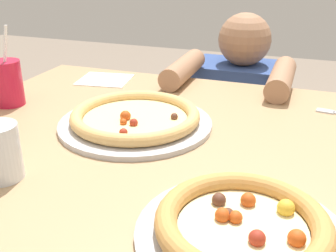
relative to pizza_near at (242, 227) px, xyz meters
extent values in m
cube|color=tan|center=(-0.20, 0.29, -0.04)|extent=(1.19, 0.92, 0.04)
cylinder|color=#826748|center=(-0.72, 0.67, -0.42)|extent=(0.07, 0.07, 0.71)
cylinder|color=#B7B7BC|center=(0.00, 0.00, -0.01)|extent=(0.31, 0.31, 0.01)
cylinder|color=beige|center=(0.00, 0.00, 0.00)|extent=(0.19, 0.19, 0.01)
torus|color=#C68C47|center=(0.00, 0.00, 0.01)|extent=(0.26, 0.26, 0.03)
sphere|color=#BF4C19|center=(-0.03, 0.01, 0.01)|extent=(0.02, 0.02, 0.02)
sphere|color=#BF4C19|center=(0.00, 0.06, 0.01)|extent=(0.02, 0.02, 0.02)
sphere|color=#BF4C19|center=(-0.01, 0.01, 0.01)|extent=(0.02, 0.02, 0.02)
sphere|color=brown|center=(-0.02, 0.01, 0.01)|extent=(0.02, 0.02, 0.02)
sphere|color=gold|center=(0.06, 0.05, 0.01)|extent=(0.03, 0.03, 0.03)
sphere|color=brown|center=(-0.05, 0.04, 0.01)|extent=(0.02, 0.02, 0.02)
sphere|color=#BF4C19|center=(0.08, -0.01, 0.01)|extent=(0.03, 0.03, 0.03)
sphere|color=maroon|center=(0.02, -0.03, 0.01)|extent=(0.02, 0.02, 0.02)
cylinder|color=#B7B7BC|center=(-0.31, 0.33, -0.01)|extent=(0.37, 0.37, 0.01)
cylinder|color=#EFD68C|center=(-0.31, 0.33, 0.00)|extent=(0.25, 0.25, 0.01)
torus|color=tan|center=(-0.31, 0.33, 0.01)|extent=(0.31, 0.31, 0.03)
sphere|color=brown|center=(-0.22, 0.35, 0.01)|extent=(0.02, 0.02, 0.02)
sphere|color=maroon|center=(-0.30, 0.28, 0.01)|extent=(0.02, 0.02, 0.02)
sphere|color=#BF4C19|center=(-0.32, 0.28, 0.01)|extent=(0.02, 0.02, 0.02)
sphere|color=#BF4C19|center=(-0.33, 0.31, 0.01)|extent=(0.03, 0.03, 0.03)
sphere|color=maroon|center=(-0.30, 0.23, 0.01)|extent=(0.02, 0.02, 0.02)
cylinder|color=red|center=(-0.69, 0.35, 0.04)|extent=(0.08, 0.08, 0.12)
cylinder|color=white|center=(-0.68, 0.35, 0.14)|extent=(0.02, 0.03, 0.11)
cylinder|color=silver|center=(-0.45, 0.02, 0.03)|extent=(0.08, 0.08, 0.11)
cube|color=white|center=(-0.56, 0.64, -0.02)|extent=(0.18, 0.17, 0.00)
cube|color=silver|center=(0.12, 0.58, -0.02)|extent=(0.05, 0.03, 0.00)
cylinder|color=#333847|center=(-0.17, 0.96, -0.55)|extent=(0.27, 0.27, 0.45)
cube|color=#334C8C|center=(-0.17, 0.96, -0.17)|extent=(0.34, 0.22, 0.31)
sphere|color=#A37556|center=(-0.17, 0.96, 0.08)|extent=(0.19, 0.19, 0.19)
cylinder|color=#A37556|center=(-0.32, 0.73, 0.01)|extent=(0.07, 0.28, 0.07)
cylinder|color=#A37556|center=(-0.01, 0.73, 0.01)|extent=(0.07, 0.28, 0.07)
camera|label=1|loc=(0.06, -0.49, 0.37)|focal=43.57mm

